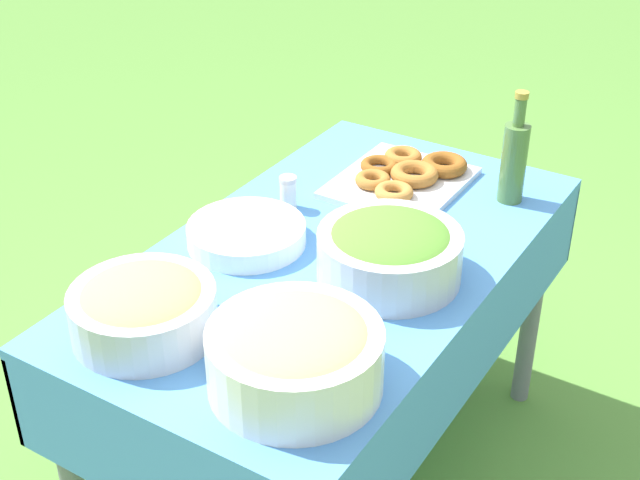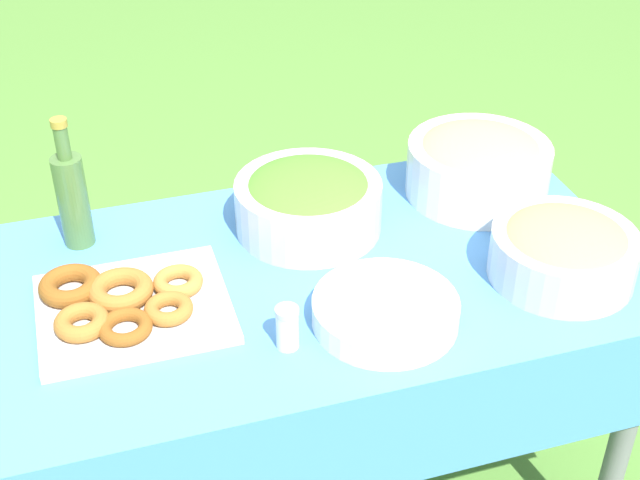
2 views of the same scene
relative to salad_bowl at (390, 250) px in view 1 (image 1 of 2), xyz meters
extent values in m
plane|color=#568C38|center=(0.03, 0.15, -0.77)|extent=(14.00, 14.00, 0.00)
cube|color=#4C8CD1|center=(0.03, 0.15, -0.08)|extent=(1.27, 0.71, 0.02)
cube|color=#4C8CD1|center=(0.03, -0.20, -0.20)|extent=(1.27, 0.01, 0.22)
cube|color=#4C8CD1|center=(0.03, 0.50, -0.20)|extent=(1.27, 0.01, 0.22)
cube|color=#4C8CD1|center=(-0.60, 0.15, -0.20)|extent=(0.01, 0.71, 0.22)
cube|color=#4C8CD1|center=(0.66, 0.15, -0.20)|extent=(0.01, 0.71, 0.22)
cylinder|color=slate|center=(0.60, -0.14, -0.43)|extent=(0.05, 0.05, 0.68)
cylinder|color=slate|center=(-0.54, 0.45, -0.43)|extent=(0.05, 0.05, 0.68)
cylinder|color=slate|center=(0.60, 0.45, -0.43)|extent=(0.05, 0.05, 0.68)
cylinder|color=silver|center=(0.00, 0.00, -0.01)|extent=(0.30, 0.30, 0.11)
ellipsoid|color=#51892D|center=(0.00, 0.00, 0.03)|extent=(0.27, 0.27, 0.07)
cylinder|color=white|center=(-0.40, -0.03, -0.01)|extent=(0.31, 0.31, 0.12)
ellipsoid|color=tan|center=(-0.40, -0.03, 0.04)|extent=(0.28, 0.28, 0.07)
cube|color=silver|center=(0.39, 0.17, -0.06)|extent=(0.35, 0.30, 0.02)
torus|color=#A36628|center=(0.33, 0.22, -0.04)|extent=(0.12, 0.12, 0.03)
torus|color=brown|center=(0.41, 0.25, -0.04)|extent=(0.13, 0.13, 0.02)
torus|color=#A36628|center=(0.40, 0.14, -0.03)|extent=(0.17, 0.17, 0.03)
torus|color=#B27533|center=(0.30, 0.15, -0.04)|extent=(0.11, 0.11, 0.03)
torus|color=#A36628|center=(0.48, 0.22, -0.04)|extent=(0.11, 0.11, 0.03)
torus|color=brown|center=(0.49, 0.10, -0.03)|extent=(0.17, 0.17, 0.03)
cylinder|color=white|center=(-0.04, 0.34, -0.06)|extent=(0.27, 0.27, 0.01)
cylinder|color=white|center=(-0.04, 0.34, -0.05)|extent=(0.27, 0.27, 0.01)
cylinder|color=white|center=(-0.04, 0.34, -0.04)|extent=(0.27, 0.27, 0.01)
cylinder|color=white|center=(-0.04, 0.34, -0.03)|extent=(0.27, 0.27, 0.01)
cylinder|color=#4C7238|center=(0.46, -0.09, 0.03)|extent=(0.06, 0.06, 0.20)
cylinder|color=#4C7238|center=(0.46, -0.09, 0.16)|extent=(0.03, 0.03, 0.07)
cylinder|color=#A58C33|center=(0.46, -0.09, 0.21)|extent=(0.03, 0.03, 0.01)
cylinder|color=silver|center=(-0.42, 0.31, -0.02)|extent=(0.28, 0.28, 0.10)
ellipsoid|color=tan|center=(-0.42, 0.31, 0.01)|extent=(0.25, 0.25, 0.07)
cylinder|color=white|center=(0.14, 0.35, -0.03)|extent=(0.04, 0.04, 0.07)
cylinder|color=silver|center=(0.14, 0.35, 0.01)|extent=(0.04, 0.04, 0.01)
camera|label=1|loc=(-1.41, -0.71, 0.97)|focal=50.00mm
camera|label=2|loc=(0.44, 1.50, 0.97)|focal=50.00mm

